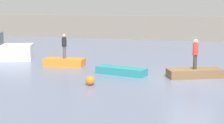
{
  "coord_description": "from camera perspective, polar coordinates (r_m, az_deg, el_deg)",
  "views": [
    {
      "loc": [
        1.38,
        -18.6,
        4.02
      ],
      "look_at": [
        -4.92,
        1.15,
        0.61
      ],
      "focal_mm": 54.17,
      "sensor_mm": 36.0,
      "label": 1
    }
  ],
  "objects": [
    {
      "name": "ground_plane",
      "position": [
        19.08,
        13.16,
        -3.07
      ],
      "size": [
        120.0,
        120.0,
        0.0
      ],
      "primitive_type": "plane",
      "color": "slate"
    },
    {
      "name": "rowboat_brown",
      "position": [
        19.95,
        13.76,
        -1.85
      ],
      "size": [
        3.28,
        2.34,
        0.48
      ],
      "primitive_type": "cube",
      "rotation": [
        0.0,
        0.0,
        0.45
      ],
      "color": "brown",
      "rests_on": "ground_plane"
    },
    {
      "name": "embankment_wall",
      "position": [
        41.4,
        15.83,
        5.45
      ],
      "size": [
        80.0,
        1.2,
        2.93
      ],
      "primitive_type": "cube",
      "color": "gray",
      "rests_on": "ground_plane"
    },
    {
      "name": "person_dark_shirt",
      "position": [
        23.14,
        -8.07,
        2.87
      ],
      "size": [
        0.32,
        0.32,
        1.68
      ],
      "color": "#4C4C56",
      "rests_on": "rowboat_orange"
    },
    {
      "name": "mooring_buoy",
      "position": [
        17.5,
        -3.71,
        -3.14
      ],
      "size": [
        0.49,
        0.49,
        0.49
      ],
      "primitive_type": "sphere",
      "color": "orange",
      "rests_on": "ground_plane"
    },
    {
      "name": "person_red_shirt",
      "position": [
        19.76,
        13.9,
        1.58
      ],
      "size": [
        0.32,
        0.32,
        1.73
      ],
      "color": "#38332D",
      "rests_on": "rowboat_brown"
    },
    {
      "name": "rowboat_orange",
      "position": [
        23.31,
        -8.0,
        -0.04
      ],
      "size": [
        2.8,
        1.4,
        0.51
      ],
      "primitive_type": "cube",
      "rotation": [
        0.0,
        0.0,
        0.11
      ],
      "color": "orange",
      "rests_on": "ground_plane"
    },
    {
      "name": "rowboat_teal",
      "position": [
        20.22,
        1.57,
        -1.51
      ],
      "size": [
        3.19,
        1.55,
        0.43
      ],
      "primitive_type": "cube",
      "rotation": [
        0.0,
        0.0,
        -0.2
      ],
      "color": "teal",
      "rests_on": "ground_plane"
    }
  ]
}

